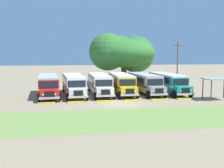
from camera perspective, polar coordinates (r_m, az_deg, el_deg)
The scene contains 17 objects.
ground_plane at distance 30.02m, azimuth 1.92°, elevation -4.35°, with size 220.00×220.00×0.00m, color #937F60.
foreground_grass_strip at distance 23.35m, azimuth 5.34°, elevation -7.55°, with size 80.00×8.16×0.01m, color olive.
parked_bus_slot_0 at distance 36.40m, azimuth -14.05°, elevation -0.11°, with size 3.60×10.98×2.82m.
parked_bus_slot_1 at distance 36.55m, azimuth -8.57°, elevation 0.04°, with size 3.43×10.95×2.82m.
parked_bus_slot_2 at distance 37.14m, azimuth -2.78°, elevation 0.21°, with size 2.80×10.85×2.82m.
parked_bus_slot_3 at distance 37.80m, azimuth 2.10°, elevation 0.33°, with size 2.79×10.85×2.82m.
parked_bus_slot_4 at distance 38.42m, azimuth 7.25°, elevation 0.38°, with size 3.10×10.89×2.82m.
parked_bus_slot_5 at distance 39.32m, azimuth 12.26°, elevation 0.43°, with size 3.03×10.88×2.82m.
curb_wheelstop_0 at distance 30.85m, azimuth -14.47°, elevation -4.12°, with size 2.00×0.36×0.15m, color yellow.
curb_wheelstop_1 at distance 30.73m, azimuth -8.06°, elevation -4.02°, with size 2.00×0.36×0.15m, color yellow.
curb_wheelstop_2 at distance 31.00m, azimuth -1.68°, elevation -3.86°, with size 2.00×0.36×0.15m, color yellow.
curb_wheelstop_3 at distance 31.63m, azimuth 4.51°, elevation -3.67°, with size 2.00×0.36×0.15m, color yellow.
curb_wheelstop_4 at distance 32.62m, azimuth 10.39°, elevation -3.44°, with size 2.00×0.36×0.15m, color yellow.
curb_wheelstop_5 at distance 33.94m, azimuth 15.86°, elevation -3.20°, with size 2.00×0.36×0.15m, color yellow.
broad_shade_tree at distance 49.88m, azimuth 2.49°, elevation 6.97°, with size 13.04×12.27×9.68m.
utility_pole at distance 41.72m, azimuth 14.38°, elevation 4.20°, with size 1.80×0.20×7.72m.
waiting_shelter at distance 34.90m, azimuth 22.62°, elevation 0.74°, with size 3.60×2.60×2.72m.
Camera 1 is at (-5.82, -28.90, 5.68)m, focal length 40.98 mm.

